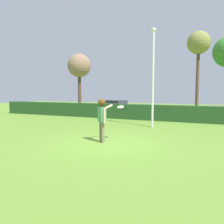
# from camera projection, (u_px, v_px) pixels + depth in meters

# --- Properties ---
(ground_plane) EXTENTS (60.00, 60.00, 0.00)m
(ground_plane) POSITION_uv_depth(u_px,v_px,m) (108.00, 143.00, 9.04)
(ground_plane) COLOR olive
(person) EXTENTS (0.46, 0.84, 1.77)m
(person) POSITION_uv_depth(u_px,v_px,m) (102.00, 115.00, 9.11)
(person) COLOR #7C7352
(person) RESTS_ON ground
(frisbee) EXTENTS (0.27, 0.27, 0.09)m
(frisbee) POSITION_uv_depth(u_px,v_px,m) (121.00, 107.00, 9.35)
(frisbee) COLOR white
(lamppost) EXTENTS (0.24, 0.24, 5.59)m
(lamppost) POSITION_uv_depth(u_px,v_px,m) (153.00, 73.00, 12.83)
(lamppost) COLOR silver
(lamppost) RESTS_ON ground
(hedge_row) EXTENTS (27.32, 0.90, 1.10)m
(hedge_row) POSITION_uv_depth(u_px,v_px,m) (154.00, 113.00, 16.19)
(hedge_row) COLOR #234820
(hedge_row) RESTS_ON ground
(parked_car_silver) EXTENTS (4.46, 2.55, 1.25)m
(parked_car_silver) POSITION_uv_depth(u_px,v_px,m) (113.00, 106.00, 20.83)
(parked_car_silver) COLOR #B7B7BC
(parked_car_silver) RESTS_ON ground
(bare_elm_tree) EXTENTS (2.00, 2.00, 7.32)m
(bare_elm_tree) POSITION_uv_depth(u_px,v_px,m) (199.00, 45.00, 19.95)
(bare_elm_tree) COLOR brown
(bare_elm_tree) RESTS_ON ground
(willow_tree) EXTENTS (2.44, 2.44, 5.97)m
(willow_tree) POSITION_uv_depth(u_px,v_px,m) (79.00, 66.00, 23.70)
(willow_tree) COLOR brown
(willow_tree) RESTS_ON ground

